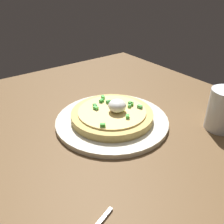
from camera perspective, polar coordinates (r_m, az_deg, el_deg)
dining_table at (r=68.76cm, az=2.25°, el=-1.73°), size 93.33×76.90×3.41cm
plate at (r=63.71cm, az=0.00°, el=-2.04°), size 29.22×29.22×1.24cm
pizza at (r=62.68cm, az=0.08°, el=-0.52°), size 21.14×21.14×5.66cm
cup_near at (r=65.47cm, az=24.63°, el=0.22°), size 7.64×7.64×10.46cm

